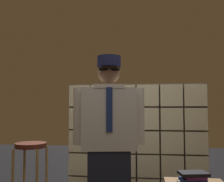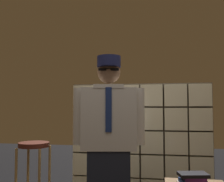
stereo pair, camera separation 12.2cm
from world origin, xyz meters
TOP-DOWN VIEW (x-y plane):
  - glass_block_wall at (0.00, 1.39)m, footprint 1.86×0.10m
  - standing_person at (-0.23, 0.34)m, footprint 0.68×0.33m
  - bar_stool at (-1.14, 0.66)m, footprint 0.34×0.34m
  - book_stack at (0.50, 0.19)m, footprint 0.26×0.22m

SIDE VIEW (x-z plane):
  - book_stack at x=0.50m, z-range 0.54..0.67m
  - bar_stool at x=-1.14m, z-range 0.20..1.02m
  - glass_block_wall at x=0.00m, z-range -0.02..1.53m
  - standing_person at x=-0.23m, z-range 0.04..1.73m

